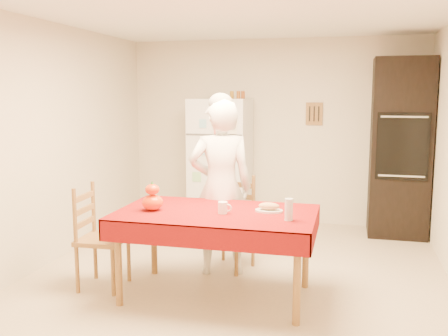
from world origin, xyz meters
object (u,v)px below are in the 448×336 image
(seated_woman, at_px, (221,188))
(coffee_mug, at_px, (223,208))
(bread_plate, at_px, (269,211))
(refrigerator, at_px, (221,162))
(dining_table, at_px, (216,219))
(pumpkin_lower, at_px, (153,202))
(wine_glass, at_px, (289,210))
(chair_left, at_px, (96,233))
(oven_cabinet, at_px, (400,148))
(chair_far, at_px, (233,218))

(seated_woman, xyz_separation_m, coffee_mug, (0.18, -0.64, -0.05))
(bread_plate, bearing_deg, refrigerator, 113.97)
(seated_woman, bearing_deg, coffee_mug, 88.53)
(dining_table, distance_m, seated_woman, 0.62)
(pumpkin_lower, relative_size, wine_glass, 1.04)
(pumpkin_lower, bearing_deg, chair_left, 176.43)
(oven_cabinet, distance_m, pumpkin_lower, 3.40)
(chair_left, xyz_separation_m, pumpkin_lower, (0.57, -0.04, 0.32))
(refrigerator, height_order, bread_plate, refrigerator)
(refrigerator, bearing_deg, chair_left, -102.50)
(chair_left, bearing_deg, wine_glass, -95.90)
(wine_glass, bearing_deg, oven_cabinet, 67.75)
(wine_glass, bearing_deg, refrigerator, 115.59)
(coffee_mug, height_order, pumpkin_lower, pumpkin_lower)
(pumpkin_lower, height_order, bread_plate, pumpkin_lower)
(oven_cabinet, relative_size, bread_plate, 9.17)
(chair_far, relative_size, bread_plate, 3.96)
(seated_woman, bearing_deg, chair_far, -127.78)
(dining_table, relative_size, seated_woman, 0.99)
(chair_far, height_order, bread_plate, chair_far)
(dining_table, xyz_separation_m, chair_far, (-0.04, 0.79, -0.18))
(refrigerator, xyz_separation_m, bread_plate, (1.02, -2.30, -0.08))
(refrigerator, relative_size, coffee_mug, 17.00)
(chair_far, distance_m, bread_plate, 0.88)
(refrigerator, relative_size, wine_glass, 9.66)
(dining_table, bearing_deg, bread_plate, 12.37)
(bread_plate, bearing_deg, seated_woman, 138.61)
(oven_cabinet, relative_size, wine_glass, 12.50)
(pumpkin_lower, bearing_deg, coffee_mug, 2.92)
(dining_table, height_order, chair_far, chair_far)
(coffee_mug, xyz_separation_m, pumpkin_lower, (-0.62, -0.03, 0.02))
(oven_cabinet, height_order, chair_left, oven_cabinet)
(chair_left, xyz_separation_m, seated_woman, (1.01, 0.64, 0.35))
(dining_table, height_order, seated_woman, seated_woman)
(pumpkin_lower, xyz_separation_m, wine_glass, (1.19, -0.06, 0.02))
(chair_far, distance_m, pumpkin_lower, 1.06)
(chair_left, bearing_deg, dining_table, -89.98)
(dining_table, bearing_deg, chair_far, 92.66)
(seated_woman, xyz_separation_m, bread_plate, (0.55, -0.49, -0.09))
(chair_left, distance_m, bread_plate, 1.59)
(wine_glass, bearing_deg, bread_plate, 128.52)
(chair_left, bearing_deg, chair_far, -54.94)
(wine_glass, xyz_separation_m, bread_plate, (-0.20, 0.25, -0.08))
(wine_glass, height_order, bread_plate, wine_glass)
(chair_left, distance_m, coffee_mug, 1.23)
(chair_far, xyz_separation_m, bread_plate, (0.48, -0.69, 0.26))
(refrigerator, bearing_deg, wine_glass, -64.41)
(dining_table, distance_m, chair_left, 1.14)
(refrigerator, bearing_deg, chair_far, -71.35)
(oven_cabinet, bearing_deg, pumpkin_lower, -131.64)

